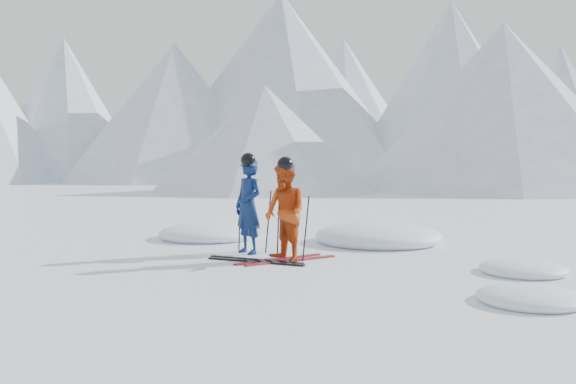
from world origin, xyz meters
The scene contains 12 objects.
ground centered at (0.00, 0.00, 0.00)m, with size 160.00×160.00×0.00m, color white.
skier_blue centered at (-2.20, 0.51, 0.82)m, with size 0.60×0.39×1.65m, color #0C204D.
skier_red centered at (-1.24, 0.21, 0.79)m, with size 0.77×0.60×1.58m, color #B53A0E.
pole_blue_left centered at (-2.50, 0.66, 0.55)m, with size 0.02×0.02×1.10m, color black.
pole_blue_right centered at (-1.95, 0.76, 0.55)m, with size 0.02×0.02×1.10m, color black.
pole_red_left centered at (-1.54, 0.46, 0.53)m, with size 0.02×0.02×1.05m, color black.
pole_red_right centered at (-0.94, 0.36, 0.53)m, with size 0.02×0.02×1.05m, color black.
ski_worn_left centered at (-1.36, 0.21, 0.01)m, with size 0.09×1.70×0.03m, color black.
ski_worn_right centered at (-1.12, 0.21, 0.01)m, with size 0.09×1.70×0.03m, color black.
ski_loose_a centered at (-1.65, -0.03, 0.01)m, with size 0.09×1.70×0.03m, color black.
ski_loose_b centered at (-1.55, -0.18, 0.01)m, with size 0.09×1.70×0.03m, color black.
snow_lumps centered at (-1.43, 2.26, 0.00)m, with size 8.44×5.58×0.55m.
Camera 1 is at (4.08, -8.00, 1.63)m, focal length 38.00 mm.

